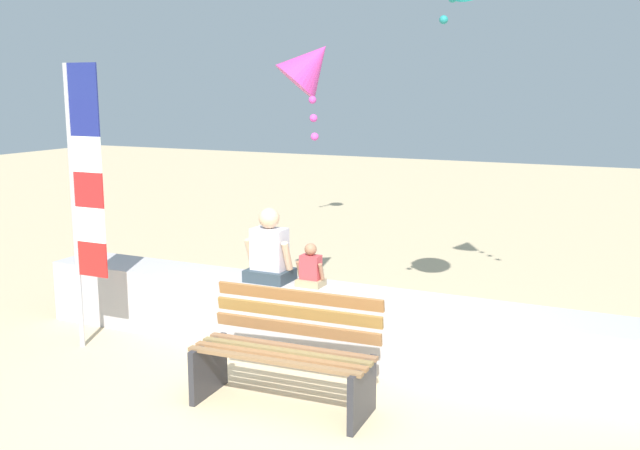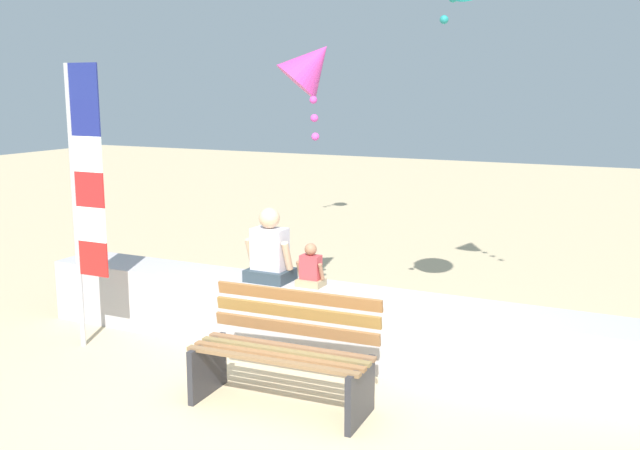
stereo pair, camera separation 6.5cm
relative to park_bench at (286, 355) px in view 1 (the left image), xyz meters
The scene contains 7 objects.
ground_plane 0.45m from the park_bench, 61.89° to the right, with size 40.00×40.00×0.00m, color #CDB58A.
seawall_ledge 1.15m from the park_bench, 85.77° to the left, with size 6.76×0.61×0.64m, color #B6B0B2.
park_bench is the anchor object (origin of this frame).
person_adult 1.50m from the park_bench, 124.31° to the left, with size 0.47×0.35×0.72m.
person_child 1.28m from the park_bench, 106.81° to the left, with size 0.27×0.20×0.41m.
flag_banner 2.61m from the park_bench, behind, with size 0.39×0.05×2.72m.
kite_magenta 3.23m from the park_bench, 111.06° to the left, with size 0.90×0.84×1.12m.
Camera 1 is at (2.52, -4.70, 2.50)m, focal length 41.14 mm.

